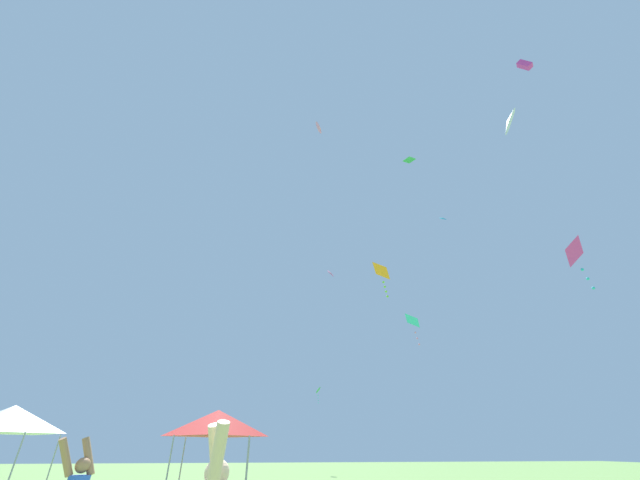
{
  "coord_description": "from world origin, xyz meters",
  "views": [
    {
      "loc": [
        0.47,
        -5.23,
        1.72
      ],
      "look_at": [
        3.27,
        12.3,
        11.95
      ],
      "focal_mm": 20.46,
      "sensor_mm": 36.0,
      "label": 1
    }
  ],
  "objects": [
    {
      "name": "kite_cyan_delta",
      "position": [
        16.57,
        21.48,
        20.77
      ],
      "size": [
        0.81,
        0.67,
        0.59
      ],
      "color": "#2DB7CC"
    },
    {
      "name": "kite_pink_diamond",
      "position": [
        5.23,
        19.32,
        13.24
      ],
      "size": [
        0.66,
        0.66,
        0.58
      ],
      "color": "pink"
    },
    {
      "name": "kite_green_diamond",
      "position": [
        11.7,
        16.76,
        23.23
      ],
      "size": [
        1.22,
        1.39,
        0.53
      ],
      "color": "green"
    },
    {
      "name": "kite_orange_diamond",
      "position": [
        8.41,
        16.91,
        12.46
      ],
      "size": [
        1.3,
        1.17,
        2.57
      ],
      "color": "orange"
    },
    {
      "name": "kite_cyan_diamond",
      "position": [
        13.23,
        23.77,
        11.29
      ],
      "size": [
        1.42,
        1.27,
        2.65
      ],
      "color": "#2DB7CC"
    },
    {
      "name": "kite_magenta_diamond",
      "position": [
        14.74,
        7.94,
        9.77
      ],
      "size": [
        0.86,
        0.85,
        2.37
      ],
      "color": "#D6389E"
    },
    {
      "name": "kite_pink_delta",
      "position": [
        2.56,
        8.12,
        16.3
      ],
      "size": [
        0.53,
        0.72,
        0.62
      ],
      "color": "pink"
    },
    {
      "name": "kite_magenta_box",
      "position": [
        15.51,
        6.95,
        22.8
      ],
      "size": [
        0.84,
        0.8,
        0.94
      ],
      "color": "#D6389E"
    },
    {
      "name": "canopy_tent_white",
      "position": [
        -8.74,
        11.85,
        2.73
      ],
      "size": [
        3.0,
        3.0,
        3.21
      ],
      "color": "#9E9EA3",
      "rests_on": "ground"
    },
    {
      "name": "kite_white_delta",
      "position": [
        12.87,
        6.98,
        17.29
      ],
      "size": [
        1.42,
        1.7,
        1.35
      ],
      "color": "white"
    },
    {
      "name": "canopy_tent_red",
      "position": [
        -1.0,
        11.14,
        2.62
      ],
      "size": [
        2.89,
        2.89,
        3.09
      ],
      "color": "#9E9EA3",
      "rests_on": "ground"
    },
    {
      "name": "kite_green_delta",
      "position": [
        5.88,
        29.82,
        6.39
      ],
      "size": [
        0.64,
        0.77,
        1.4
      ],
      "color": "green"
    }
  ]
}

